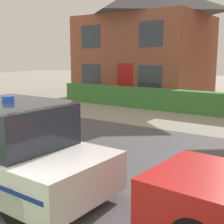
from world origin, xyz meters
The scene contains 4 objects.
road_strip centered at (0.00, 4.32, 0.01)m, with size 28.00×6.98×0.01m, color #4C4C51.
garden_hedge centered at (-1.14, 11.45, 0.49)m, with size 14.59×0.63×0.98m, color #3D7F38.
police_car centered at (-1.09, 1.84, 0.76)m, with size 4.32×1.84×1.75m.
house_left centered at (-6.09, 15.81, 3.54)m, with size 7.58×6.19×6.94m.
Camera 1 is at (3.79, -1.61, 2.46)m, focal length 50.00 mm.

